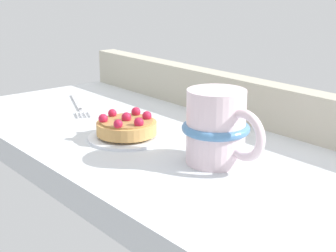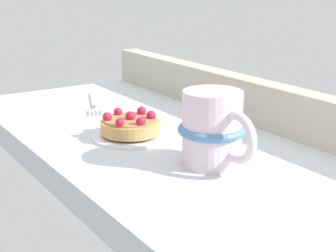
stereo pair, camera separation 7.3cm
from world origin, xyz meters
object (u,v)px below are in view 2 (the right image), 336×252
object	(u,v)px
coffee_mug	(214,129)
dessert_fork	(93,103)
raspberry_tart	(131,125)
dessert_plate	(131,135)

from	to	relation	value
coffee_mug	dessert_fork	world-z (taller)	coffee_mug
raspberry_tart	coffee_mug	world-z (taller)	coffee_mug
raspberry_tart	dessert_fork	size ratio (longest dim) A/B	0.54
coffee_mug	dessert_fork	xyz separation A→B (cm)	(-38.74, 0.90, -4.73)
raspberry_tart	coffee_mug	xyz separation A→B (cm)	(16.31, 3.40, 2.95)
dessert_plate	raspberry_tart	bearing A→B (deg)	6.55
dessert_plate	coffee_mug	distance (cm)	17.30
dessert_plate	dessert_fork	bearing A→B (deg)	169.13
coffee_mug	dessert_fork	size ratio (longest dim) A/B	0.76
coffee_mug	dessert_fork	distance (cm)	39.04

